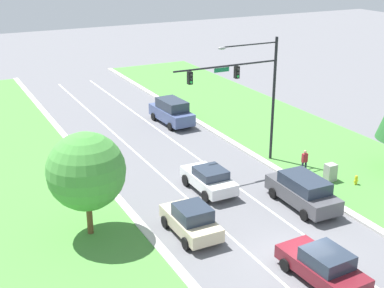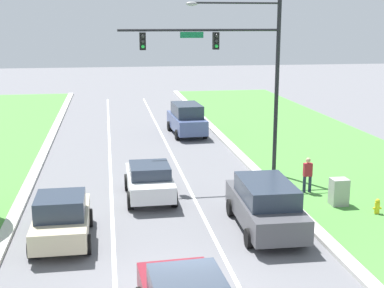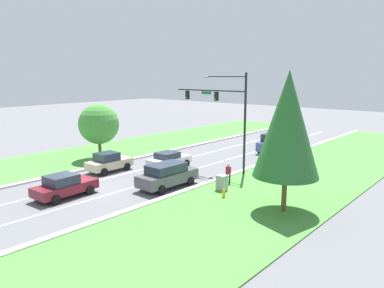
{
  "view_description": "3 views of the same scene",
  "coord_description": "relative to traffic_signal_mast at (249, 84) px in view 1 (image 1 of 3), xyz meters",
  "views": [
    {
      "loc": [
        -14.98,
        -17.64,
        14.66
      ],
      "look_at": [
        0.55,
        12.65,
        1.83
      ],
      "focal_mm": 50.0,
      "sensor_mm": 36.0,
      "label": 1
    },
    {
      "loc": [
        -1.83,
        -13.47,
        7.6
      ],
      "look_at": [
        2.09,
        11.06,
        1.91
      ],
      "focal_mm": 50.0,
      "sensor_mm": 36.0,
      "label": 2
    },
    {
      "loc": [
        23.53,
        -15.33,
        8.62
      ],
      "look_at": [
        -0.94,
        13.22,
        1.65
      ],
      "focal_mm": 35.0,
      "sensor_mm": 36.0,
      "label": 3
    }
  ],
  "objects": [
    {
      "name": "traffic_signal_mast",
      "position": [
        0.0,
        0.0,
        0.0
      ],
      "size": [
        7.75,
        0.41,
        8.82
      ],
      "color": "black",
      "rests_on": "ground_plane"
    },
    {
      "name": "utility_cabinet",
      "position": [
        3.34,
        -4.95,
        -5.21
      ],
      "size": [
        0.7,
        0.6,
        1.22
      ],
      "color": "#9E9E99",
      "rests_on": "ground_plane"
    },
    {
      "name": "ground_plane",
      "position": [
        -4.29,
        -11.6,
        -5.81
      ],
      "size": [
        160.0,
        160.0,
        0.0
      ],
      "primitive_type": "plane",
      "color": "slate"
    },
    {
      "name": "lane_stripe_inner_right",
      "position": [
        -2.49,
        -11.6,
        -5.81
      ],
      "size": [
        0.14,
        81.0,
        0.01
      ],
      "color": "white",
      "rests_on": "ground_plane"
    },
    {
      "name": "pedestrian",
      "position": [
        2.65,
        -3.12,
        -4.88
      ],
      "size": [
        0.4,
        0.23,
        1.69
      ],
      "rotation": [
        0.0,
        0.0,
        3.11
      ],
      "color": "#232842",
      "rests_on": "ground_plane"
    },
    {
      "name": "fire_hydrant",
      "position": [
        4.43,
        -6.19,
        -5.47
      ],
      "size": [
        0.34,
        0.2,
        0.7
      ],
      "color": "gold",
      "rests_on": "ground_plane"
    },
    {
      "name": "lane_stripe_inner_left",
      "position": [
        -6.09,
        -11.6,
        -5.81
      ],
      "size": [
        0.14,
        81.0,
        0.01
      ],
      "color": "white",
      "rests_on": "ground_plane"
    },
    {
      "name": "slate_blue_suv",
      "position": [
        -0.78,
        10.64,
        -4.72
      ],
      "size": [
        2.31,
        5.14,
        2.16
      ],
      "rotation": [
        0.0,
        0.0,
        0.05
      ],
      "color": "#475684",
      "rests_on": "ground_plane"
    },
    {
      "name": "white_sedan",
      "position": [
        -4.42,
        -2.62,
        -4.98
      ],
      "size": [
        2.09,
        4.29,
        1.6
      ],
      "rotation": [
        0.0,
        0.0,
        0.01
      ],
      "color": "white",
      "rests_on": "ground_plane"
    },
    {
      "name": "champagne_sedan",
      "position": [
        -7.85,
        -6.89,
        -4.94
      ],
      "size": [
        2.05,
        4.11,
        1.76
      ],
      "rotation": [
        0.0,
        0.0,
        0.0
      ],
      "color": "beige",
      "rests_on": "ground_plane"
    },
    {
      "name": "burgundy_sedan",
      "position": [
        -4.38,
        -13.38,
        -4.98
      ],
      "size": [
        2.31,
        4.58,
        1.67
      ],
      "rotation": [
        0.0,
        0.0,
        0.05
      ],
      "color": "maroon",
      "rests_on": "ground_plane"
    },
    {
      "name": "oak_near_left_tree",
      "position": [
        -12.63,
        -4.37,
        -2.14
      ],
      "size": [
        4.12,
        4.12,
        5.74
      ],
      "color": "brown",
      "rests_on": "ground_plane"
    },
    {
      "name": "graphite_suv",
      "position": [
        -0.46,
        -6.9,
        -4.83
      ],
      "size": [
        2.27,
        5.1,
        1.9
      ],
      "rotation": [
        0.0,
        0.0,
        -0.02
      ],
      "color": "#4C4C51",
      "rests_on": "ground_plane"
    },
    {
      "name": "curb_strip_right",
      "position": [
        1.36,
        -11.6,
        -5.74
      ],
      "size": [
        0.5,
        90.0,
        0.15
      ],
      "color": "beige",
      "rests_on": "ground_plane"
    }
  ]
}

